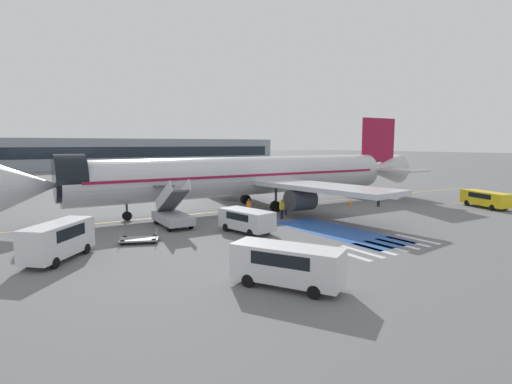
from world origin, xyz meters
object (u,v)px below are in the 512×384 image
object	(u,v)px
baggage_cart	(139,239)
ground_crew_1	(249,206)
service_van_2	(247,219)
fuel_tanker	(200,176)
ground_crew_0	(379,198)
traffic_cone_1	(81,236)
terminal_building	(84,154)
ground_crew_2	(282,208)
ground_crew_3	(286,204)
traffic_cone_0	(350,203)
service_van_0	(486,198)
boarding_stairs_forward	(173,215)
service_van_1	(58,238)
service_van_3	(287,262)
airliner	(251,176)

from	to	relation	value
baggage_cart	ground_crew_1	distance (m)	12.79
ground_crew_1	service_van_2	bearing A→B (deg)	-76.29
fuel_tanker	ground_crew_0	size ratio (longest dim) A/B	5.24
traffic_cone_1	terminal_building	size ratio (longest dim) A/B	0.00
fuel_tanker	ground_crew_1	distance (m)	29.52
ground_crew_1	traffic_cone_1	bearing A→B (deg)	-128.15
ground_crew_2	ground_crew_3	distance (m)	2.47
traffic_cone_0	service_van_0	bearing A→B (deg)	-40.58
service_van_2	terminal_building	distance (m)	92.85
ground_crew_1	traffic_cone_0	distance (m)	13.25
boarding_stairs_forward	service_van_1	world-z (taller)	boarding_stairs_forward
boarding_stairs_forward	ground_crew_2	world-z (taller)	boarding_stairs_forward
boarding_stairs_forward	service_van_3	distance (m)	16.79
fuel_tanker	ground_crew_2	distance (m)	31.85
service_van_1	terminal_building	distance (m)	94.64
ground_crew_2	airliner	bearing A→B (deg)	73.60
service_van_2	service_van_1	bearing A→B (deg)	-9.75
baggage_cart	ground_crew_0	xyz separation A→B (m)	(27.26, 1.26, 0.70)
service_van_0	traffic_cone_0	size ratio (longest dim) A/B	8.98
ground_crew_1	ground_crew_2	size ratio (longest dim) A/B	0.92
fuel_tanker	baggage_cart	distance (m)	38.56
boarding_stairs_forward	baggage_cart	bearing A→B (deg)	-133.35
airliner	ground_crew_3	distance (m)	5.66
service_van_2	service_van_3	world-z (taller)	service_van_3
service_van_1	ground_crew_3	size ratio (longest dim) A/B	2.70
ground_crew_0	ground_crew_2	distance (m)	13.46
airliner	service_van_0	xyz separation A→B (m)	(21.50, -13.97, -2.45)
service_van_1	ground_crew_2	size ratio (longest dim) A/B	2.65
service_van_3	baggage_cart	distance (m)	13.16
boarding_stairs_forward	traffic_cone_1	size ratio (longest dim) A/B	9.63
airliner	ground_crew_0	size ratio (longest dim) A/B	27.78
service_van_2	ground_crew_1	world-z (taller)	service_van_2
baggage_cart	traffic_cone_1	distance (m)	4.63
service_van_3	traffic_cone_1	xyz separation A→B (m)	(-6.42, 16.04, -0.96)
ground_crew_3	traffic_cone_0	xyz separation A→B (m)	(9.65, 0.49, -0.72)
fuel_tanker	traffic_cone_0	size ratio (longest dim) A/B	13.48
service_van_3	baggage_cart	bearing A→B (deg)	75.05
baggage_cart	ground_crew_0	bearing A→B (deg)	-63.97
service_van_0	service_van_1	distance (m)	41.84
service_van_2	ground_crew_3	xyz separation A→B (m)	(7.55, 4.61, -0.05)
service_van_2	terminal_building	bearing A→B (deg)	-103.40
airliner	ground_crew_2	bearing A→B (deg)	174.42
terminal_building	ground_crew_1	bearing A→B (deg)	-91.39
service_van_0	service_van_2	bearing A→B (deg)	9.99
fuel_tanker	baggage_cart	bearing A→B (deg)	-127.98
service_van_3	ground_crew_2	bearing A→B (deg)	24.10
boarding_stairs_forward	baggage_cart	xyz separation A→B (m)	(-4.17, -4.03, -0.75)
service_van_3	ground_crew_2	size ratio (longest dim) A/B	3.07
baggage_cart	ground_crew_2	bearing A→B (deg)	-60.83
ground_crew_0	ground_crew_3	distance (m)	11.80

